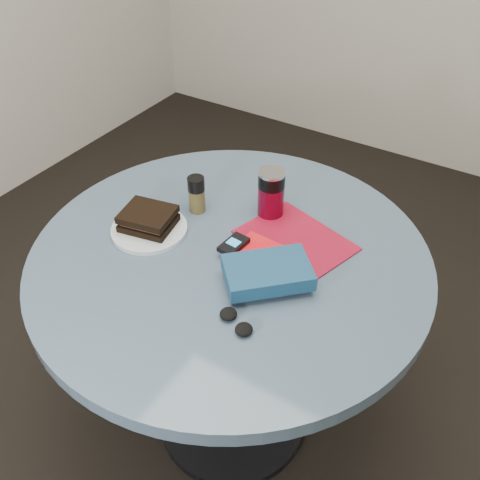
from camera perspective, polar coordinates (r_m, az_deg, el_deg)
The scene contains 11 objects.
ground at distance 1.91m, azimuth -0.81°, elevation -18.53°, with size 4.00×4.00×0.00m, color black.
table at distance 1.45m, azimuth -1.02°, elevation -6.13°, with size 1.00×1.00×0.75m.
plate at distance 1.41m, azimuth -9.65°, elevation 1.12°, with size 0.20×0.20×0.01m, color silver.
sandwich at distance 1.40m, azimuth -9.76°, elevation 2.27°, with size 0.15×0.13×0.05m.
soda_can at distance 1.42m, azimuth 3.33°, elevation 4.99°, with size 0.09×0.09×0.13m.
pepper_grinder at distance 1.44m, azimuth -4.65°, elevation 4.90°, with size 0.05×0.05×0.10m.
magazine at distance 1.37m, azimuth 5.92°, elevation -0.03°, with size 0.27×0.20×0.00m, color maroon.
red_book at distance 1.30m, azimuth 2.81°, elevation -1.88°, with size 0.17×0.11×0.01m, color red.
novel at distance 1.22m, azimuth 2.96°, elevation -3.46°, with size 0.20×0.13×0.04m, color navy.
mp3_player at distance 1.31m, azimuth -0.69°, elevation -0.49°, with size 0.05×0.08×0.01m.
headphones at distance 1.15m, azimuth -0.43°, elevation -8.70°, with size 0.10×0.07×0.02m.
Camera 1 is at (0.55, -0.85, 1.62)m, focal length 40.00 mm.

